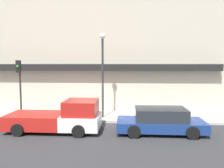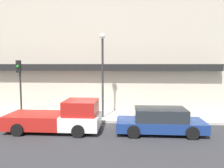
% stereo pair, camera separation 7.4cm
% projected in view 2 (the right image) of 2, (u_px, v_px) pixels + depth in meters
% --- Properties ---
extents(ground_plane, '(80.00, 80.00, 0.00)m').
position_uv_depth(ground_plane, '(90.00, 123.00, 13.78)').
color(ground_plane, '#2D2D30').
extents(sidewalk, '(36.00, 3.12, 0.16)m').
position_uv_depth(sidewalk, '(94.00, 116.00, 15.32)').
color(sidewalk, '#B7B2A8').
rests_on(sidewalk, ground).
extents(building, '(19.80, 3.80, 10.93)m').
position_uv_depth(building, '(99.00, 43.00, 17.85)').
color(building, '#BCB29E').
rests_on(building, ground).
extents(pickup_truck, '(5.11, 2.27, 1.74)m').
position_uv_depth(pickup_truck, '(60.00, 117.00, 12.06)').
color(pickup_truck, white).
rests_on(pickup_truck, ground).
extents(parked_car, '(4.64, 2.08, 1.35)m').
position_uv_depth(parked_car, '(160.00, 121.00, 11.70)').
color(parked_car, navy).
rests_on(parked_car, ground).
extents(fire_hydrant, '(0.19, 0.19, 0.59)m').
position_uv_depth(fire_hydrant, '(88.00, 112.00, 14.67)').
color(fire_hydrant, yellow).
rests_on(fire_hydrant, sidewalk).
extents(street_lamp, '(0.36, 0.36, 5.53)m').
position_uv_depth(street_lamp, '(103.00, 65.00, 14.26)').
color(street_lamp, '#2D2D2D').
rests_on(street_lamp, sidewalk).
extents(traffic_light, '(0.28, 0.42, 3.79)m').
position_uv_depth(traffic_light, '(20.00, 78.00, 14.44)').
color(traffic_light, '#2D2D2D').
rests_on(traffic_light, sidewalk).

